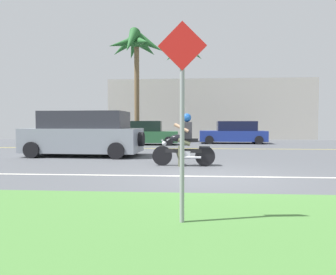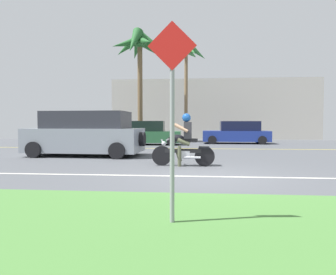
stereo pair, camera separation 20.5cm
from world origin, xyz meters
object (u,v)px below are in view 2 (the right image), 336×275
(motorcyclist, at_px, (184,144))
(palm_tree_1, at_px, (139,48))
(palm_tree_0, at_px, (187,56))
(street_sign, at_px, (172,103))
(suv_nearby, at_px, (86,134))
(parked_car_0, at_px, (82,133))
(parked_car_2, at_px, (237,133))
(parked_car_1, at_px, (149,134))

(motorcyclist, relative_size, palm_tree_1, 0.24)
(palm_tree_0, distance_m, palm_tree_1, 3.57)
(motorcyclist, distance_m, palm_tree_1, 14.46)
(street_sign, bearing_deg, palm_tree_1, 101.70)
(palm_tree_0, xyz_separation_m, street_sign, (0.40, -19.37, -4.78))
(motorcyclist, xyz_separation_m, palm_tree_0, (-0.32, 13.52, 5.68))
(suv_nearby, relative_size, street_sign, 1.88)
(parked_car_0, bearing_deg, palm_tree_1, 13.57)
(parked_car_2, height_order, palm_tree_1, palm_tree_1)
(suv_nearby, bearing_deg, parked_car_1, 77.45)
(motorcyclist, relative_size, parked_car_1, 0.50)
(parked_car_0, xyz_separation_m, parked_car_1, (5.08, -1.73, -0.00))
(motorcyclist, xyz_separation_m, parked_car_0, (-7.70, 11.61, 0.01))
(motorcyclist, distance_m, suv_nearby, 5.04)
(suv_nearby, relative_size, parked_car_0, 1.36)
(parked_car_0, distance_m, palm_tree_1, 7.34)
(suv_nearby, height_order, parked_car_2, suv_nearby)
(street_sign, bearing_deg, parked_car_2, 79.91)
(suv_nearby, height_order, parked_car_1, suv_nearby)
(palm_tree_1, height_order, street_sign, palm_tree_1)
(parked_car_2, distance_m, palm_tree_0, 6.94)
(motorcyclist, bearing_deg, palm_tree_0, 91.37)
(suv_nearby, distance_m, parked_car_0, 9.52)
(street_sign, bearing_deg, palm_tree_0, 91.19)
(palm_tree_0, bearing_deg, suv_nearby, -109.84)
(parked_car_0, height_order, palm_tree_1, palm_tree_1)
(parked_car_0, bearing_deg, suv_nearby, -68.42)
(parked_car_0, bearing_deg, parked_car_1, -18.79)
(motorcyclist, xyz_separation_m, street_sign, (0.08, -5.84, 0.90))
(suv_nearby, bearing_deg, street_sign, -63.55)
(suv_nearby, distance_m, palm_tree_1, 11.45)
(suv_nearby, distance_m, parked_car_1, 7.29)
(parked_car_2, bearing_deg, suv_nearby, -129.96)
(palm_tree_0, bearing_deg, parked_car_2, -29.04)
(motorcyclist, bearing_deg, parked_car_1, 104.85)
(parked_car_2, xyz_separation_m, palm_tree_0, (-3.50, 1.94, 5.67))
(palm_tree_0, height_order, street_sign, palm_tree_0)
(parked_car_0, height_order, parked_car_2, parked_car_0)
(motorcyclist, height_order, parked_car_0, motorcyclist)
(parked_car_1, xyz_separation_m, parked_car_2, (5.80, 1.70, 0.00))
(parked_car_0, distance_m, palm_tree_0, 9.50)
(suv_nearby, relative_size, palm_tree_0, 0.66)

